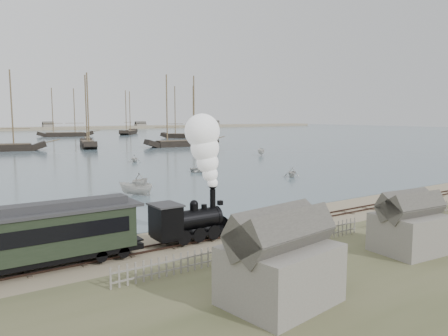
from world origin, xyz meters
TOP-DOWN VIEW (x-y plane):
  - ground at (0.00, 0.00)m, footprint 600.00×600.00m
  - rail_track at (0.00, -2.00)m, footprint 120.00×1.80m
  - picket_fence_west at (-6.50, -7.00)m, footprint 19.00×0.10m
  - picket_fence_east at (12.50, -7.50)m, footprint 15.00×0.10m
  - shed_left at (-10.00, -13.00)m, footprint 5.00×4.00m
  - shed_mid at (2.00, -12.00)m, footprint 4.00×3.50m
  - locomotive at (-7.22, -2.00)m, footprint 6.88×2.57m
  - passenger_coach at (-19.32, -2.00)m, footprint 13.79×2.66m
  - beached_dinghy at (-6.08, 0.62)m, footprint 4.65×5.31m
  - rowboat_1 at (-1.80, 21.34)m, footprint 4.41×4.54m
  - rowboat_2 at (-4.47, 16.54)m, footprint 3.73×3.69m
  - rowboat_3 at (12.22, 29.25)m, footprint 4.55×4.97m
  - rowboat_4 at (19.63, 17.30)m, footprint 3.43×3.50m
  - rowboat_5 at (37.52, 45.85)m, footprint 3.88×3.56m
  - rowboat_7 at (9.28, 48.87)m, footprint 2.97×2.68m
  - schooner_3 at (13.98, 91.25)m, footprint 7.95×17.92m
  - schooner_4 at (37.17, 80.19)m, footprint 21.78×7.00m
  - schooner_5 at (60.19, 118.87)m, footprint 15.88×17.39m
  - schooner_8 at (25.80, 158.21)m, footprint 22.65×9.51m
  - schooner_9 at (55.71, 163.70)m, footprint 16.28×20.40m

SIDE VIEW (x-z plane):
  - ground at x=0.00m, z-range 0.00..0.00m
  - picket_fence_west at x=-6.50m, z-range -0.60..0.60m
  - picket_fence_east at x=12.50m, z-range -0.60..0.60m
  - shed_left at x=-10.00m, z-range -2.05..2.05m
  - shed_mid at x=2.00m, z-range -1.80..1.80m
  - rail_track at x=0.00m, z-range -0.04..0.12m
  - beached_dinghy at x=-6.08m, z-range 0.00..0.92m
  - rowboat_3 at x=12.22m, z-range 0.06..0.90m
  - rowboat_7 at x=9.28m, z-range 0.06..1.44m
  - rowboat_4 at x=19.63m, z-range 0.06..1.46m
  - rowboat_2 at x=-4.47m, z-range 0.06..1.53m
  - rowboat_5 at x=37.52m, z-range 0.06..1.54m
  - rowboat_1 at x=-1.80m, z-range 0.06..1.88m
  - passenger_coach at x=-19.32m, z-range 0.44..3.79m
  - locomotive at x=-7.22m, z-range -0.32..8.26m
  - schooner_3 at x=13.98m, z-range 0.06..20.06m
  - schooner_4 at x=37.17m, z-range 0.06..20.06m
  - schooner_5 at x=60.19m, z-range 0.06..20.06m
  - schooner_8 at x=25.80m, z-range 0.06..20.06m
  - schooner_9 at x=55.71m, z-range 0.06..20.06m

